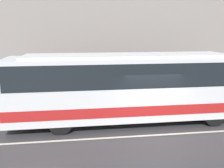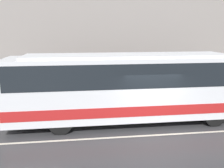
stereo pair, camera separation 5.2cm
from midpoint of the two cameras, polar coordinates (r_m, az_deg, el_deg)
The scene contains 6 objects.
ground_plane at distance 10.88m, azimuth 9.74°, elevation -11.44°, with size 60.00×60.00×0.00m, color #38383A.
sidewalk at distance 15.96m, azimuth 3.67°, elevation -3.42°, with size 60.00×3.15×0.13m.
building_facade at distance 17.08m, azimuth 2.68°, elevation 13.80°, with size 60.00×0.35×10.05m.
lane_stripe at distance 10.88m, azimuth 9.74°, elevation -11.42°, with size 54.00×0.14×0.01m.
transit_bus at distance 11.73m, azimuth 3.45°, elevation -0.12°, with size 10.97×2.50×3.26m.
pedestrian_waiting at distance 15.38m, azimuth -11.00°, elevation -0.99°, with size 0.36×0.36×1.65m.
Camera 1 is at (-3.20, -9.48, 4.29)m, focal length 40.00 mm.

